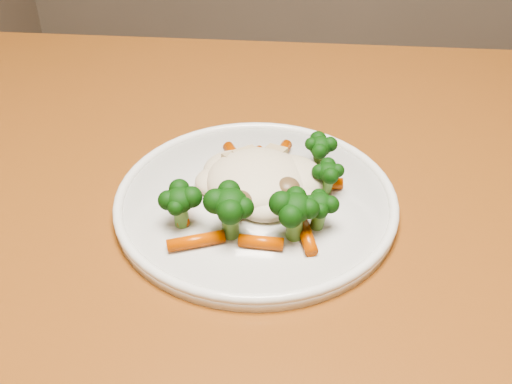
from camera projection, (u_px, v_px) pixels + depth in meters
dining_table at (328, 282)px, 0.70m from camera, size 1.22×0.84×0.75m
plate at (256, 203)px, 0.64m from camera, size 0.28×0.28×0.01m
meal at (262, 185)px, 0.62m from camera, size 0.17×0.19×0.05m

